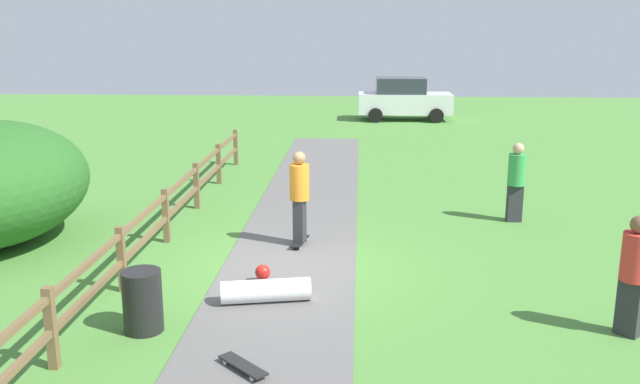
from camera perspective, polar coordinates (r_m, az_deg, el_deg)
ground_plane at (r=12.27m, az=-2.62°, el=-6.33°), size 60.00×60.00×0.00m
asphalt_path at (r=12.27m, az=-2.62°, el=-6.28°), size 2.40×28.00×0.02m
wooden_fence at (r=12.59m, az=-14.52°, el=-3.04°), size 0.12×18.12×1.10m
trash_bin at (r=9.99m, az=-14.76°, el=-8.90°), size 0.56×0.56×0.90m
skater_riding at (r=13.10m, az=-1.74°, el=-0.11°), size 0.44×0.82×1.87m
skater_fallen at (r=10.78m, az=-4.63°, el=-8.17°), size 1.45×1.25×0.36m
skateboard_loose at (r=8.81m, az=-6.52°, el=-14.36°), size 0.72×0.70×0.08m
bystander_red at (r=10.31m, az=25.00°, el=-6.02°), size 0.54×0.54×1.74m
bystander_green at (r=15.39m, az=16.25°, el=1.10°), size 0.40×0.40×1.76m
parked_car_white at (r=31.20m, az=7.08°, el=7.81°), size 4.22×2.05×1.92m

